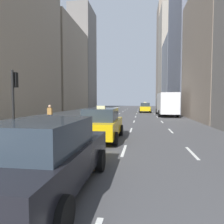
# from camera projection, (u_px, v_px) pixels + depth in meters

# --- Properties ---
(sidewalk_left) EXTENTS (8.00, 66.00, 0.15)m
(sidewalk_left) POSITION_uv_depth(u_px,v_px,m) (69.00, 115.00, 28.75)
(sidewalk_left) COLOR #9E9E99
(sidewalk_left) RESTS_ON ground
(lane_markings) EXTENTS (5.72, 56.00, 0.01)m
(lane_markings) POSITION_uv_depth(u_px,v_px,m) (135.00, 119.00, 23.41)
(lane_markings) COLOR white
(lane_markings) RESTS_ON ground
(building_row_left) EXTENTS (6.00, 61.95, 28.98)m
(building_row_left) POSITION_uv_depth(u_px,v_px,m) (38.00, 42.00, 33.70)
(building_row_left) COLOR gray
(building_row_left) RESTS_ON ground
(building_row_right) EXTENTS (6.00, 79.64, 36.52)m
(building_row_right) POSITION_uv_depth(u_px,v_px,m) (183.00, 46.00, 41.89)
(building_row_right) COLOR slate
(building_row_right) RESTS_ON ground
(taxi_lead) EXTENTS (2.02, 4.40, 1.87)m
(taxi_lead) POSITION_uv_depth(u_px,v_px,m) (102.00, 124.00, 10.90)
(taxi_lead) COLOR yellow
(taxi_lead) RESTS_ON ground
(taxi_second) EXTENTS (2.02, 4.40, 1.87)m
(taxi_second) POSITION_uv_depth(u_px,v_px,m) (145.00, 108.00, 36.14)
(taxi_second) COLOR yellow
(taxi_second) RESTS_ON ground
(sedan_black_near) EXTENTS (2.02, 4.79, 1.72)m
(sedan_black_near) POSITION_uv_depth(u_px,v_px,m) (49.00, 156.00, 4.63)
(sedan_black_near) COLOR black
(sedan_black_near) RESTS_ON ground
(box_truck) EXTENTS (2.58, 8.40, 3.15)m
(box_truck) POSITION_uv_depth(u_px,v_px,m) (166.00, 104.00, 27.89)
(box_truck) COLOR #262628
(box_truck) RESTS_ON ground
(pedestrian_far_walking) EXTENTS (0.36, 0.22, 1.65)m
(pedestrian_far_walking) POSITION_uv_depth(u_px,v_px,m) (50.00, 114.00, 16.15)
(pedestrian_far_walking) COLOR #383D51
(pedestrian_far_walking) RESTS_ON sidewalk_left
(traffic_light_pole) EXTENTS (0.24, 0.42, 3.60)m
(traffic_light_pole) POSITION_uv_depth(u_px,v_px,m) (14.00, 95.00, 9.60)
(traffic_light_pole) COLOR black
(traffic_light_pole) RESTS_ON ground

